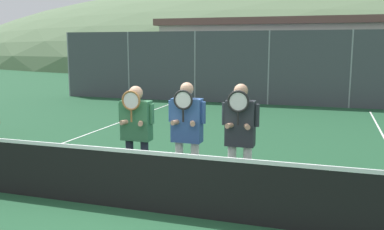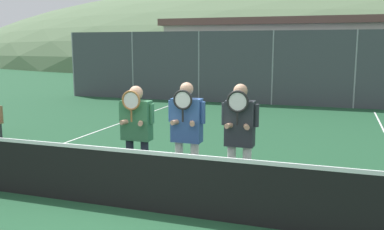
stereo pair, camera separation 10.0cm
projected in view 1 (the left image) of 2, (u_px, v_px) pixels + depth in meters
name	position (u px, v px, depth m)	size (l,w,h in m)	color
ground_plane	(150.00, 212.00, 6.16)	(120.00, 120.00, 0.00)	#1E4C2D
hill_distant	(313.00, 64.00, 53.97)	(99.53, 55.29, 19.35)	#5B7551
clubhouse_building	(322.00, 53.00, 23.25)	(17.55, 5.50, 3.75)	beige
fence_back	(269.00, 68.00, 16.92)	(18.47, 0.06, 2.93)	gray
tennis_net	(149.00, 181.00, 6.08)	(10.14, 0.09, 1.00)	gray
court_line_left_sideline	(55.00, 146.00, 10.12)	(0.05, 16.00, 0.01)	white
player_leftmost	(136.00, 127.00, 7.00)	(0.63, 0.34, 1.72)	#232838
player_center_left	(187.00, 129.00, 6.69)	(0.61, 0.34, 1.81)	white
player_center_right	(240.00, 132.00, 6.42)	(0.57, 0.34, 1.81)	white
car_far_left	(192.00, 74.00, 21.40)	(4.66, 2.08, 1.83)	#B2B7BC
car_left_of_center	(299.00, 78.00, 19.79)	(4.19, 2.05, 1.68)	navy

